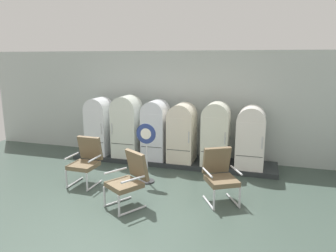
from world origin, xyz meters
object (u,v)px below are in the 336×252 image
(refrigerator_2, at_px, (156,128))
(armchair_center, at_px, (129,178))
(refrigerator_4, at_px, (216,132))
(refrigerator_5, at_px, (251,135))
(sign_stand, at_px, (147,155))
(refrigerator_0, at_px, (99,124))
(armchair_left, at_px, (86,159))
(refrigerator_3, at_px, (182,131))
(armchair_right, at_px, (220,173))
(refrigerator_1, at_px, (127,125))

(refrigerator_2, xyz_separation_m, armchair_center, (0.34, -2.49, -0.38))
(refrigerator_2, distance_m, refrigerator_4, 1.55)
(refrigerator_5, bearing_deg, sign_stand, -147.46)
(refrigerator_0, distance_m, armchair_left, 1.88)
(sign_stand, bearing_deg, armchair_left, -160.78)
(refrigerator_3, bearing_deg, refrigerator_4, -2.91)
(armchair_center, bearing_deg, armchair_right, 24.17)
(refrigerator_1, bearing_deg, armchair_center, -65.35)
(refrigerator_2, xyz_separation_m, armchair_right, (1.89, -1.79, -0.38))
(refrigerator_3, bearing_deg, armchair_right, -56.37)
(refrigerator_0, xyz_separation_m, refrigerator_3, (2.30, 0.04, -0.04))
(refrigerator_2, distance_m, armchair_right, 2.64)
(refrigerator_1, bearing_deg, refrigerator_4, -0.28)
(refrigerator_0, height_order, refrigerator_4, refrigerator_4)
(armchair_left, relative_size, sign_stand, 0.77)
(refrigerator_4, relative_size, armchair_right, 1.51)
(refrigerator_1, xyz_separation_m, refrigerator_4, (2.34, -0.01, -0.04))
(refrigerator_5, xyz_separation_m, armchair_center, (-2.03, -2.50, -0.35))
(refrigerator_0, xyz_separation_m, armchair_right, (3.50, -1.76, -0.39))
(refrigerator_4, distance_m, sign_stand, 1.87)
(refrigerator_0, relative_size, refrigerator_4, 1.00)
(refrigerator_3, height_order, armchair_left, refrigerator_3)
(refrigerator_1, bearing_deg, refrigerator_2, 1.96)
(armchair_center, xyz_separation_m, sign_stand, (-0.09, 1.15, 0.07))
(refrigerator_3, xyz_separation_m, sign_stand, (-0.45, -1.35, -0.27))
(refrigerator_1, xyz_separation_m, refrigerator_3, (1.49, 0.03, -0.08))
(armchair_right, relative_size, sign_stand, 0.77)
(refrigerator_3, relative_size, refrigerator_5, 1.00)
(refrigerator_1, bearing_deg, armchair_left, -96.23)
(refrigerator_5, relative_size, armchair_right, 1.44)
(refrigerator_3, distance_m, armchair_right, 2.19)
(refrigerator_0, bearing_deg, refrigerator_5, 0.63)
(armchair_right, bearing_deg, refrigerator_5, 75.24)
(refrigerator_4, relative_size, refrigerator_5, 1.05)
(refrigerator_2, distance_m, refrigerator_3, 0.70)
(armchair_center, bearing_deg, refrigerator_2, 97.82)
(armchair_left, bearing_deg, refrigerator_5, 28.00)
(refrigerator_2, relative_size, refrigerator_3, 1.03)
(refrigerator_1, relative_size, armchair_center, 1.58)
(refrigerator_4, height_order, refrigerator_5, refrigerator_4)
(refrigerator_4, bearing_deg, armchair_left, -145.60)
(refrigerator_2, relative_size, refrigerator_4, 0.99)
(refrigerator_5, xyz_separation_m, armchair_left, (-3.35, -1.78, -0.35))
(refrigerator_2, distance_m, armchair_center, 2.54)
(refrigerator_1, xyz_separation_m, armchair_right, (2.68, -1.77, -0.42))
(refrigerator_0, distance_m, refrigerator_4, 3.15)
(refrigerator_1, bearing_deg, sign_stand, -51.66)
(refrigerator_0, bearing_deg, sign_stand, -35.24)
(refrigerator_0, xyz_separation_m, refrigerator_1, (0.81, 0.01, 0.04))
(refrigerator_2, relative_size, sign_stand, 1.15)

